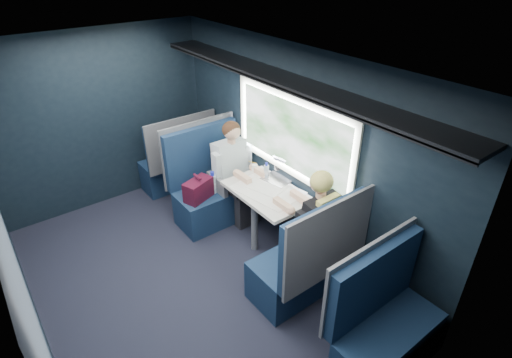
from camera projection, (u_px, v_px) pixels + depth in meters
ground at (189, 281)px, 4.29m from camera, size 2.80×4.20×0.01m
room_shell at (178, 158)px, 3.55m from camera, size 3.00×4.40×2.40m
table at (265, 197)px, 4.49m from camera, size 0.62×1.00×0.74m
seat_bay_near at (211, 188)px, 5.10m from camera, size 1.04×0.62×1.26m
seat_bay_far at (306, 264)px, 3.92m from camera, size 1.04×0.62×1.26m
seat_row_front at (178, 162)px, 5.75m from camera, size 1.04×0.51×1.16m
seat_row_back at (383, 325)px, 3.29m from camera, size 1.04×0.51×1.16m
man at (235, 167)px, 4.97m from camera, size 0.53×0.56×1.32m
woman at (314, 220)px, 4.00m from camera, size 0.53×0.56×1.32m
papers at (268, 190)px, 4.47m from camera, size 0.63×0.82×0.01m
laptop at (281, 174)px, 4.66m from camera, size 0.31×0.37×0.25m
bottle_small at (266, 171)px, 4.67m from camera, size 0.06×0.06×0.20m
cup at (255, 168)px, 4.82m from camera, size 0.07×0.07×0.09m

